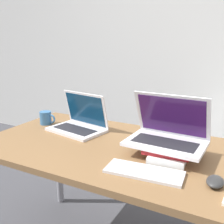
% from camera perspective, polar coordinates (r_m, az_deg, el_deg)
% --- Properties ---
extents(wall_back, '(8.00, 0.05, 2.70)m').
position_cam_1_polar(wall_back, '(2.76, 17.42, 16.67)').
color(wall_back, silver).
rests_on(wall_back, ground_plane).
extents(desk, '(1.52, 0.77, 0.72)m').
position_cam_1_polar(desk, '(1.38, 2.48, -10.60)').
color(desk, brown).
rests_on(desk, ground_plane).
extents(laptop_left, '(0.36, 0.27, 0.23)m').
position_cam_1_polar(laptop_left, '(1.60, -7.13, -2.36)').
color(laptop_left, silver).
rests_on(laptop_left, desk).
extents(book_stack, '(0.22, 0.26, 0.06)m').
position_cam_1_polar(book_stack, '(1.26, 12.41, -8.30)').
color(book_stack, white).
rests_on(book_stack, desk).
extents(laptop_on_books, '(0.37, 0.26, 0.24)m').
position_cam_1_polar(laptop_on_books, '(1.26, 12.00, -4.64)').
color(laptop_on_books, silver).
rests_on(laptop_on_books, book_stack).
extents(wireless_keyboard, '(0.33, 0.15, 0.01)m').
position_cam_1_polar(wireless_keyboard, '(1.11, 6.99, -12.80)').
color(wireless_keyboard, silver).
rests_on(wireless_keyboard, desk).
extents(mouse, '(0.06, 0.10, 0.03)m').
position_cam_1_polar(mouse, '(1.09, 21.54, -13.90)').
color(mouse, '#2D2D2D').
rests_on(mouse, desk).
extents(mug, '(0.12, 0.07, 0.08)m').
position_cam_1_polar(mug, '(1.76, -14.16, -1.25)').
color(mug, teal).
rests_on(mug, desk).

